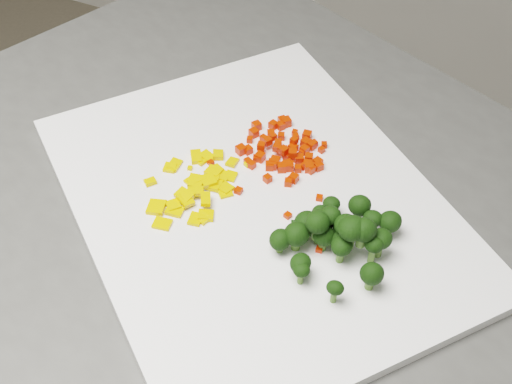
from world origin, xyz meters
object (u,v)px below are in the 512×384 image
at_px(cutting_board, 256,203).
at_px(broccoli_pile, 340,239).
at_px(pepper_pile, 198,187).
at_px(carrot_pile, 281,143).

relative_size(cutting_board, broccoli_pile, 3.75).
distance_m(pepper_pile, broccoli_pile, 0.16).
bearing_deg(carrot_pile, broccoli_pile, -46.47).
height_order(pepper_pile, broccoli_pile, broccoli_pile).
distance_m(cutting_board, broccoli_pile, 0.12).
bearing_deg(broccoli_pile, carrot_pile, 133.53).
bearing_deg(broccoli_pile, pepper_pile, 172.15).
relative_size(cutting_board, carrot_pile, 4.50).
xyz_separation_m(cutting_board, broccoli_pile, (0.10, -0.04, 0.03)).
xyz_separation_m(carrot_pile, broccoli_pile, (0.11, -0.11, 0.01)).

